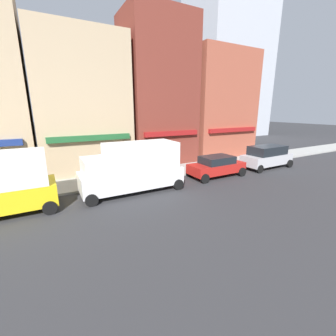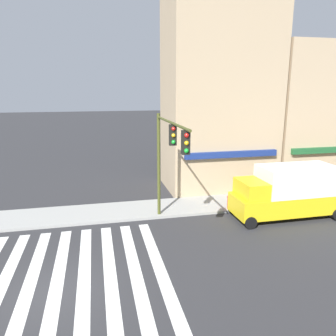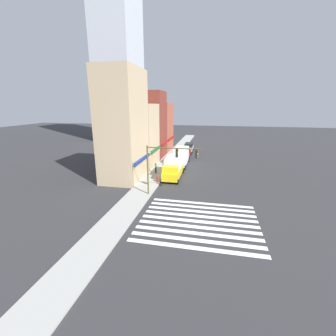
{
  "view_description": "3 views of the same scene",
  "coord_description": "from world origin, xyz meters",
  "px_view_note": "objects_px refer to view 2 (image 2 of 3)",
  "views": [
    {
      "loc": [
        15.19,
        -8.05,
        5.0
      ],
      "look_at": [
        22.17,
        4.7,
        1.2
      ],
      "focal_mm": 24.0,
      "sensor_mm": 36.0,
      "label": 1
    },
    {
      "loc": [
        1.74,
        -11.32,
        7.33
      ],
      "look_at": [
        5.17,
        4.0,
        3.5
      ],
      "focal_mm": 35.0,
      "sensor_mm": 36.0,
      "label": 2
    },
    {
      "loc": [
        -18.86,
        -1.02,
        10.44
      ],
      "look_at": [
        5.17,
        4.0,
        3.5
      ],
      "focal_mm": 24.0,
      "sensor_mm": 36.0,
      "label": 3
    }
  ],
  "objects_px": {
    "pedestrian_green_top": "(278,184)",
    "fire_hydrant": "(229,201)",
    "traffic_signal": "(168,149)",
    "box_truck_yellow": "(288,191)"
  },
  "relations": [
    {
      "from": "box_truck_yellow",
      "to": "fire_hydrant",
      "type": "distance_m",
      "value": 3.45
    },
    {
      "from": "box_truck_yellow",
      "to": "fire_hydrant",
      "type": "bearing_deg",
      "value": 148.77
    },
    {
      "from": "pedestrian_green_top",
      "to": "box_truck_yellow",
      "type": "bearing_deg",
      "value": 151.92
    },
    {
      "from": "traffic_signal",
      "to": "fire_hydrant",
      "type": "relative_size",
      "value": 7.43
    },
    {
      "from": "traffic_signal",
      "to": "pedestrian_green_top",
      "type": "distance_m",
      "value": 9.8
    },
    {
      "from": "pedestrian_green_top",
      "to": "fire_hydrant",
      "type": "relative_size",
      "value": 2.1
    },
    {
      "from": "traffic_signal",
      "to": "box_truck_yellow",
      "type": "bearing_deg",
      "value": 5.09
    },
    {
      "from": "box_truck_yellow",
      "to": "pedestrian_green_top",
      "type": "relative_size",
      "value": 3.51
    },
    {
      "from": "traffic_signal",
      "to": "box_truck_yellow",
      "type": "relative_size",
      "value": 1.01
    },
    {
      "from": "box_truck_yellow",
      "to": "pedestrian_green_top",
      "type": "height_order",
      "value": "box_truck_yellow"
    }
  ]
}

